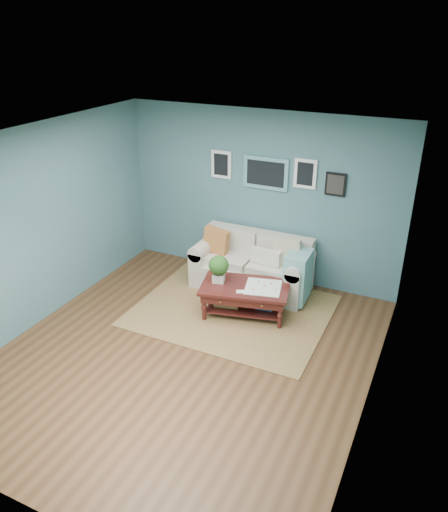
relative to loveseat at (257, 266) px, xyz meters
The scene contains 4 objects.
room_shell 2.20m from the loveseat, 94.61° to the right, with size 5.00×5.02×2.70m.
area_rug 0.88m from the loveseat, 94.59° to the right, with size 2.74×2.19×0.01m, color brown.
loveseat is the anchor object (origin of this frame).
coffee_table 0.80m from the loveseat, 85.27° to the right, with size 1.37×1.00×0.87m.
Camera 1 is at (2.67, -4.48, 3.90)m, focal length 35.00 mm.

